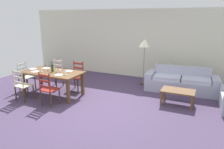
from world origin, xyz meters
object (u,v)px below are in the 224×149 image
dining_table (52,74)px  wine_glass_near_right (66,71)px  dining_chair_head_west (25,76)px  wine_glass_near_left (41,68)px  wine_bottle (52,68)px  dining_chair_far_right (77,76)px  coffee_table (178,92)px  coffee_cup_primary (60,71)px  dining_chair_near_left (22,85)px  dining_chair_near_right (48,89)px  standing_lamp (145,46)px  dining_chair_far_left (56,73)px  couch (181,83)px

dining_table → wine_glass_near_right: (0.61, -0.12, 0.20)m
dining_chair_head_west → wine_glass_near_left: dining_chair_head_west is taller
wine_bottle → wine_glass_near_right: (0.59, -0.13, -0.01)m
wine_bottle → wine_glass_near_right: bearing=-12.3°
dining_chair_far_right → coffee_table: size_ratio=1.07×
wine_bottle → wine_glass_near_left: size_ratio=1.96×
coffee_cup_primary → dining_chair_near_left: bearing=-135.6°
dining_chair_near_right → coffee_cup_primary: bearing=100.7°
dining_chair_near_right → dining_chair_head_west: 1.71m
dining_table → dining_chair_far_right: (0.41, 0.73, -0.19)m
dining_chair_head_west → coffee_cup_primary: (1.43, 0.04, 0.32)m
dining_chair_head_west → standing_lamp: size_ratio=0.59×
dining_chair_far_left → dining_chair_head_west: 1.01m
coffee_cup_primary → dining_chair_far_left: bearing=136.5°
dining_table → wine_glass_near_right: 0.65m
dining_chair_far_right → coffee_cup_primary: size_ratio=10.67×
coffee_table → dining_chair_near_right: bearing=-154.5°
wine_glass_near_right → standing_lamp: 2.93m
couch → coffee_table: (0.07, -1.22, 0.06)m
dining_chair_near_right → wine_bottle: bearing=120.9°
dining_chair_near_left → dining_chair_far_left: same height
dining_table → coffee_cup_primary: size_ratio=21.11×
wine_glass_near_right → dining_chair_far_right: bearing=102.9°
coffee_cup_primary → couch: 3.92m
dining_chair_near_left → dining_chair_head_west: (-0.64, 0.73, 0.00)m
dining_chair_head_west → wine_glass_near_right: dining_chair_head_west is taller
dining_table → couch: (3.63, 2.04, -0.37)m
dining_chair_near_right → dining_chair_head_west: same height
wine_glass_near_left → standing_lamp: (2.58, 2.35, 0.55)m
dining_table → dining_chair_near_right: size_ratio=1.98×
dining_chair_head_west → wine_bottle: wine_bottle is taller
dining_chair_near_left → wine_bottle: wine_bottle is taller
dining_table → dining_chair_near_right: dining_chair_near_right is taller
dining_table → standing_lamp: standing_lamp is taller
dining_chair_near_left → wine_bottle: size_ratio=3.04×
dining_chair_far_left → standing_lamp: (2.74, 1.49, 0.93)m
dining_chair_far_left → dining_chair_head_west: (-0.66, -0.77, 0.00)m
dining_chair_far_right → couch: 3.48m
wine_glass_near_right → standing_lamp: bearing=54.5°
dining_chair_near_right → dining_chair_head_west: size_ratio=1.00×
standing_lamp → dining_chair_near_right: bearing=-121.9°
wine_glass_near_right → coffee_table: (3.09, 0.95, -0.51)m
couch → dining_chair_near_right: bearing=-139.0°
dining_table → dining_chair_head_west: (-1.12, -0.03, -0.19)m
wine_bottle → dining_chair_head_west: bearing=-177.8°
couch → wine_glass_near_right: bearing=-144.4°
dining_chair_head_west → coffee_table: size_ratio=1.07×
dining_chair_near_right → dining_chair_far_left: 1.72m
dining_chair_near_right → dining_chair_far_left: same height
coffee_cup_primary → wine_bottle: bearing=179.4°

